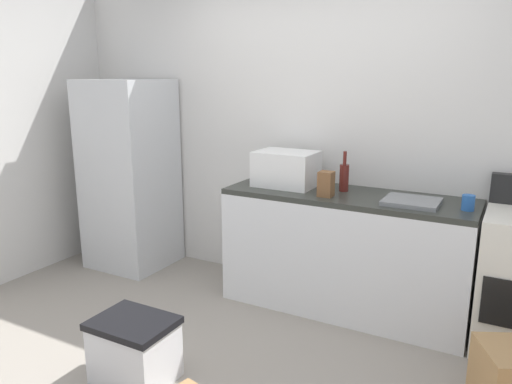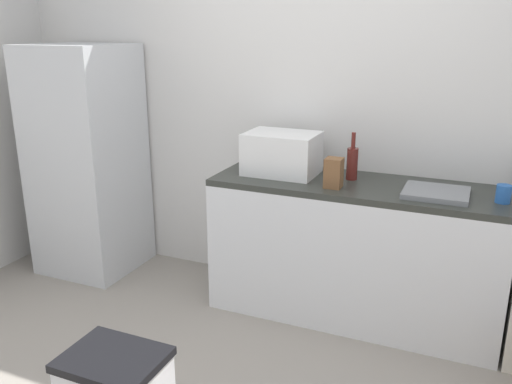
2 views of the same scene
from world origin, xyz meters
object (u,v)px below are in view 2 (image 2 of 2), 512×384
Objects in this scene: wine_bottle at (352,162)px; knife_block at (334,173)px; refrigerator at (87,161)px; coffee_mug at (503,194)px; microwave at (282,153)px.

knife_block is at bearing -105.11° from wine_bottle.
refrigerator is 9.48× the size of knife_block.
refrigerator is at bearing -176.46° from wine_bottle.
refrigerator is 1.94m from knife_block.
refrigerator is 5.69× the size of wine_bottle.
knife_block is (1.93, -0.10, 0.14)m from refrigerator.
refrigerator is 17.06× the size of coffee_mug.
coffee_mug is at bearing -8.64° from wine_bottle.
knife_block is (-0.06, -0.22, -0.02)m from wine_bottle.
refrigerator reaches higher than microwave.
coffee_mug is (1.33, -0.09, -0.09)m from microwave.
wine_bottle is (1.99, 0.12, 0.16)m from refrigerator.
refrigerator is at bearing 179.81° from coffee_mug.
wine_bottle is 0.23m from knife_block.
wine_bottle is 1.67× the size of knife_block.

